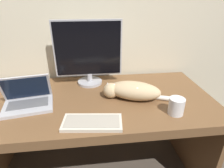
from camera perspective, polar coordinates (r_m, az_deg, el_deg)
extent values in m
cube|color=beige|center=(1.58, -7.43, 22.76)|extent=(6.40, 0.06, 2.60)
cube|color=brown|center=(1.32, -5.93, -5.49)|extent=(1.66, 0.78, 0.06)
cube|color=brown|center=(1.73, 22.83, -13.82)|extent=(0.04, 0.72, 0.67)
cylinder|color=#B2B2B7|center=(1.52, -6.83, 0.66)|extent=(0.19, 0.19, 0.02)
cylinder|color=#B2B2B7|center=(1.51, -6.92, 2.09)|extent=(0.04, 0.04, 0.06)
cube|color=#B2B2B7|center=(1.43, -7.41, 10.62)|extent=(0.51, 0.02, 0.42)
cube|color=black|center=(1.42, -7.41, 10.51)|extent=(0.49, 0.01, 0.40)
cube|color=#B7B7BC|center=(1.31, -24.25, -6.18)|extent=(0.33, 0.25, 0.02)
cube|color=slate|center=(1.31, -24.29, -5.48)|extent=(0.26, 0.15, 0.00)
cube|color=#B7B7BC|center=(1.31, -24.80, -0.99)|extent=(0.31, 0.14, 0.19)
cube|color=black|center=(1.31, -24.80, -1.16)|extent=(0.28, 0.12, 0.16)
cube|color=beige|center=(1.06, -6.20, -11.62)|extent=(0.34, 0.18, 0.02)
cube|color=#ABA393|center=(1.05, -6.23, -11.14)|extent=(0.31, 0.15, 0.00)
ellipsoid|color=#D1B284|center=(1.27, 6.61, -2.02)|extent=(0.39, 0.27, 0.12)
ellipsoid|color=white|center=(1.26, 7.49, -0.75)|extent=(0.19, 0.17, 0.05)
sphere|color=#D1B284|center=(1.29, -0.46, -1.98)|extent=(0.11, 0.11, 0.11)
cone|color=white|center=(1.27, -1.50, -0.14)|extent=(0.04, 0.04, 0.03)
cone|color=white|center=(1.26, 0.57, -0.37)|extent=(0.04, 0.04, 0.03)
cylinder|color=white|center=(1.32, 16.83, -4.30)|extent=(0.17, 0.09, 0.03)
cylinder|color=white|center=(1.18, 18.90, -6.42)|extent=(0.09, 0.09, 0.10)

